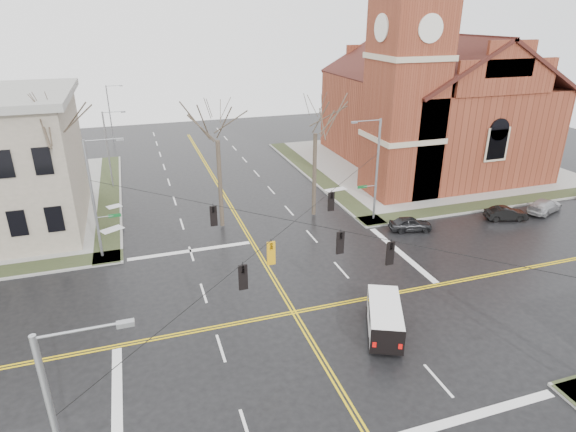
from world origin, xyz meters
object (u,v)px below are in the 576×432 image
object	(u,v)px
signal_pole_ne	(375,167)
tree_nw_far	(56,132)
tree_nw_near	(217,134)
tree_ne	(315,128)
church	(427,95)
streetlight_north_b	(111,112)
parked_car_b	(506,214)
parked_car_c	(544,206)
streetlight_north_a	(109,147)
parked_car_a	(410,224)
cargo_van	(384,315)
signal_pole_nw	(95,196)

from	to	relation	value
signal_pole_ne	tree_nw_far	xyz separation A→B (m)	(-24.79, 2.63, 4.30)
tree_nw_near	tree_ne	xyz separation A→B (m)	(8.46, -0.09, -0.04)
church	streetlight_north_b	distance (m)	42.53
signal_pole_ne	parked_car_b	xyz separation A→B (m)	(11.49, -3.69, -4.35)
church	signal_pole_ne	distance (m)	19.22
streetlight_north_b	parked_car_c	distance (m)	55.29
streetlight_north_a	tree_ne	distance (m)	22.55
streetlight_north_b	parked_car_a	distance (m)	46.42
parked_car_b	cargo_van	bearing A→B (deg)	136.68
signal_pole_nw	tree_nw_near	world-z (taller)	tree_nw_near
church	streetlight_north_b	bearing A→B (deg)	146.75
parked_car_c	tree_ne	size ratio (longest dim) A/B	0.39
church	signal_pole_nw	bearing A→B (deg)	-159.79
streetlight_north_b	cargo_van	world-z (taller)	streetlight_north_b
signal_pole_nw	parked_car_a	bearing A→B (deg)	-6.92
church	streetlight_north_b	world-z (taller)	church
signal_pole_ne	parked_car_b	world-z (taller)	signal_pole_ne
signal_pole_ne	cargo_van	world-z (taller)	signal_pole_ne
streetlight_north_a	parked_car_b	world-z (taller)	streetlight_north_a
signal_pole_nw	parked_car_b	world-z (taller)	signal_pole_nw
parked_car_c	tree_nw_far	size ratio (longest dim) A/B	0.34
church	parked_car_c	xyz separation A→B (m)	(2.75, -16.60, -7.80)
parked_car_b	signal_pole_ne	bearing A→B (deg)	87.65
church	cargo_van	xyz separation A→B (m)	(-20.39, -28.15, -7.37)
signal_pole_nw	streetlight_north_b	size ratio (longest dim) A/B	1.12
streetlight_north_b	tree_ne	distance (m)	38.25
parked_car_b	tree_nw_near	bearing A→B (deg)	90.77
parked_car_a	tree_ne	xyz separation A→B (m)	(-6.67, 5.64, 7.53)
church	tree_nw_near	size ratio (longest dim) A/B	2.43
cargo_van	tree_ne	size ratio (longest dim) A/B	0.45
signal_pole_nw	streetlight_north_b	xyz separation A→B (m)	(0.67, 36.50, -0.48)
signal_pole_ne	cargo_van	size ratio (longest dim) A/B	1.80
parked_car_b	tree_nw_near	world-z (taller)	tree_nw_near
signal_pole_ne	tree_nw_far	world-z (taller)	tree_nw_far
signal_pole_ne	church	bearing A→B (deg)	44.66
signal_pole_ne	parked_car_c	distance (m)	17.09
signal_pole_nw	streetlight_north_a	world-z (taller)	signal_pole_nw
parked_car_a	tree_nw_near	xyz separation A→B (m)	(-15.14, 5.74, 7.58)
tree_ne	parked_car_b	bearing A→B (deg)	-21.51
signal_pole_nw	parked_car_c	xyz separation A→B (m)	(38.84, -3.32, -4.32)
signal_pole_ne	streetlight_north_b	xyz separation A→B (m)	(-21.97, 36.50, -0.48)
streetlight_north_a	tree_nw_near	size ratio (longest dim) A/B	0.71
cargo_van	tree_nw_near	world-z (taller)	tree_nw_near
signal_pole_nw	streetlight_north_a	size ratio (longest dim) A/B	1.12
parked_car_b	parked_car_c	xyz separation A→B (m)	(4.70, 0.37, 0.03)
cargo_van	streetlight_north_b	bearing A→B (deg)	131.20
signal_pole_ne	streetlight_north_a	distance (m)	27.48
tree_nw_near	parked_car_c	bearing A→B (deg)	-11.70
parked_car_c	parked_car_b	bearing A→B (deg)	73.60
church	tree_nw_near	bearing A→B (deg)	-158.28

